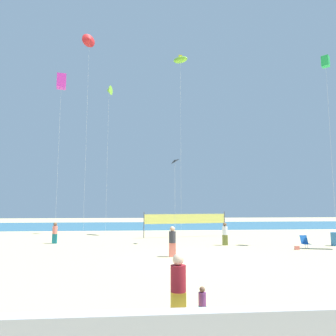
{
  "coord_description": "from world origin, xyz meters",
  "views": [
    {
      "loc": [
        -3.01,
        -17.97,
        2.95
      ],
      "look_at": [
        -0.52,
        10.06,
        6.39
      ],
      "focal_mm": 33.29,
      "sensor_mm": 36.0,
      "label": 1
    }
  ],
  "objects_px": {
    "beachgoer_white_shirt": "(225,233)",
    "kite_magenta_box": "(61,82)",
    "beachgoer_coral_shirt": "(55,232)",
    "volleyball_net": "(186,220)",
    "kite_black_diamond": "(174,162)",
    "folding_beach_chair": "(305,242)",
    "kite_lime_inflatable": "(180,60)",
    "mother_figure": "(178,286)",
    "beachgoer_charcoal_shirt": "(172,240)",
    "kite_red_delta": "(89,40)",
    "kite_lime_delta": "(109,91)",
    "toddler_figure": "(202,303)",
    "beach_handbag": "(297,248)",
    "kite_green_box": "(325,62)",
    "trash_barrel": "(335,239)"
  },
  "relations": [
    {
      "from": "trash_barrel",
      "to": "kite_black_diamond",
      "type": "height_order",
      "value": "kite_black_diamond"
    },
    {
      "from": "beachgoer_white_shirt",
      "to": "beach_handbag",
      "type": "distance_m",
      "value": 5.12
    },
    {
      "from": "beach_handbag",
      "to": "kite_black_diamond",
      "type": "height_order",
      "value": "kite_black_diamond"
    },
    {
      "from": "kite_lime_inflatable",
      "to": "beachgoer_charcoal_shirt",
      "type": "bearing_deg",
      "value": -99.67
    },
    {
      "from": "beachgoer_coral_shirt",
      "to": "kite_red_delta",
      "type": "relative_size",
      "value": 0.07
    },
    {
      "from": "beachgoer_coral_shirt",
      "to": "volleyball_net",
      "type": "distance_m",
      "value": 11.87
    },
    {
      "from": "beachgoer_white_shirt",
      "to": "kite_magenta_box",
      "type": "height_order",
      "value": "kite_magenta_box"
    },
    {
      "from": "mother_figure",
      "to": "beach_handbag",
      "type": "relative_size",
      "value": 5.62
    },
    {
      "from": "mother_figure",
      "to": "kite_green_box",
      "type": "height_order",
      "value": "kite_green_box"
    },
    {
      "from": "volleyball_net",
      "to": "kite_magenta_box",
      "type": "distance_m",
      "value": 18.92
    },
    {
      "from": "kite_green_box",
      "to": "kite_black_diamond",
      "type": "bearing_deg",
      "value": 169.69
    },
    {
      "from": "mother_figure",
      "to": "beachgoer_coral_shirt",
      "type": "distance_m",
      "value": 19.25
    },
    {
      "from": "volleyball_net",
      "to": "kite_lime_delta",
      "type": "distance_m",
      "value": 16.84
    },
    {
      "from": "kite_red_delta",
      "to": "volleyball_net",
      "type": "bearing_deg",
      "value": -20.54
    },
    {
      "from": "kite_red_delta",
      "to": "kite_lime_delta",
      "type": "bearing_deg",
      "value": 8.0
    },
    {
      "from": "mother_figure",
      "to": "kite_red_delta",
      "type": "xyz_separation_m",
      "value": [
        -6.93,
        25.66,
        20.68
      ]
    },
    {
      "from": "folding_beach_chair",
      "to": "beachgoer_white_shirt",
      "type": "bearing_deg",
      "value": 172.22
    },
    {
      "from": "mother_figure",
      "to": "kite_black_diamond",
      "type": "distance_m",
      "value": 17.53
    },
    {
      "from": "toddler_figure",
      "to": "volleyball_net",
      "type": "distance_m",
      "value": 21.89
    },
    {
      "from": "beachgoer_coral_shirt",
      "to": "folding_beach_chair",
      "type": "height_order",
      "value": "beachgoer_coral_shirt"
    },
    {
      "from": "kite_lime_delta",
      "to": "kite_lime_inflatable",
      "type": "relative_size",
      "value": 0.85
    },
    {
      "from": "toddler_figure",
      "to": "kite_black_diamond",
      "type": "relative_size",
      "value": 0.13
    },
    {
      "from": "beach_handbag",
      "to": "volleyball_net",
      "type": "bearing_deg",
      "value": 124.13
    },
    {
      "from": "mother_figure",
      "to": "beachgoer_charcoal_shirt",
      "type": "height_order",
      "value": "beachgoer_charcoal_shirt"
    },
    {
      "from": "volleyball_net",
      "to": "kite_magenta_box",
      "type": "height_order",
      "value": "kite_magenta_box"
    },
    {
      "from": "kite_lime_delta",
      "to": "volleyball_net",
      "type": "bearing_deg",
      "value": -27.54
    },
    {
      "from": "beach_handbag",
      "to": "kite_magenta_box",
      "type": "bearing_deg",
      "value": 150.16
    },
    {
      "from": "folding_beach_chair",
      "to": "kite_green_box",
      "type": "xyz_separation_m",
      "value": [
        3.12,
        1.14,
        13.93
      ]
    },
    {
      "from": "kite_lime_delta",
      "to": "beachgoer_charcoal_shirt",
      "type": "bearing_deg",
      "value": -70.4
    },
    {
      "from": "beach_handbag",
      "to": "kite_lime_delta",
      "type": "distance_m",
      "value": 25.12
    },
    {
      "from": "folding_beach_chair",
      "to": "kite_lime_inflatable",
      "type": "height_order",
      "value": "kite_lime_inflatable"
    },
    {
      "from": "mother_figure",
      "to": "beachgoer_charcoal_shirt",
      "type": "distance_m",
      "value": 10.41
    },
    {
      "from": "beachgoer_charcoal_shirt",
      "to": "volleyball_net",
      "type": "xyz_separation_m",
      "value": [
        2.46,
        11.43,
        0.7
      ]
    },
    {
      "from": "kite_red_delta",
      "to": "kite_lime_inflatable",
      "type": "distance_m",
      "value": 10.69
    },
    {
      "from": "toddler_figure",
      "to": "folding_beach_chair",
      "type": "bearing_deg",
      "value": 58.6
    },
    {
      "from": "mother_figure",
      "to": "folding_beach_chair",
      "type": "distance_m",
      "value": 16.93
    },
    {
      "from": "beachgoer_charcoal_shirt",
      "to": "kite_green_box",
      "type": "distance_m",
      "value": 18.98
    },
    {
      "from": "mother_figure",
      "to": "toddler_figure",
      "type": "xyz_separation_m",
      "value": [
        0.64,
        0.11,
        -0.46
      ]
    },
    {
      "from": "mother_figure",
      "to": "kite_lime_delta",
      "type": "bearing_deg",
      "value": 101.42
    },
    {
      "from": "toddler_figure",
      "to": "beach_handbag",
      "type": "bearing_deg",
      "value": 59.93
    },
    {
      "from": "beachgoer_white_shirt",
      "to": "beachgoer_coral_shirt",
      "type": "bearing_deg",
      "value": 45.08
    },
    {
      "from": "volleyball_net",
      "to": "kite_lime_delta",
      "type": "relative_size",
      "value": 0.49
    },
    {
      "from": "mother_figure",
      "to": "volleyball_net",
      "type": "relative_size",
      "value": 0.21
    },
    {
      "from": "folding_beach_chair",
      "to": "volleyball_net",
      "type": "relative_size",
      "value": 0.11
    },
    {
      "from": "trash_barrel",
      "to": "kite_black_diamond",
      "type": "bearing_deg",
      "value": 169.34
    },
    {
      "from": "folding_beach_chair",
      "to": "kite_black_diamond",
      "type": "xyz_separation_m",
      "value": [
        -8.85,
        3.32,
        6.04
      ]
    },
    {
      "from": "beachgoer_coral_shirt",
      "to": "volleyball_net",
      "type": "relative_size",
      "value": 0.2
    },
    {
      "from": "beachgoer_coral_shirt",
      "to": "kite_black_diamond",
      "type": "distance_m",
      "value": 11.04
    },
    {
      "from": "beachgoer_coral_shirt",
      "to": "kite_black_diamond",
      "type": "bearing_deg",
      "value": -10.34
    },
    {
      "from": "beachgoer_charcoal_shirt",
      "to": "beachgoer_coral_shirt",
      "type": "bearing_deg",
      "value": -97.03
    }
  ]
}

